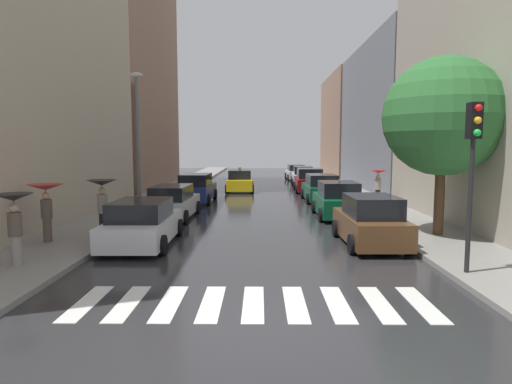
{
  "coord_description": "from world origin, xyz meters",
  "views": [
    {
      "loc": [
        0.14,
        -7.7,
        3.36
      ],
      "look_at": [
        -0.09,
        17.06,
        0.76
      ],
      "focal_mm": 30.41,
      "sensor_mm": 36.0,
      "label": 1
    }
  ],
  "objects_px": {
    "parked_car_left_nearest": "(143,224)",
    "traffic_light_right_corner": "(473,150)",
    "parked_car_left_third": "(196,189)",
    "parked_car_right_fifth": "(303,176)",
    "lamp_post_left": "(138,133)",
    "pedestrian_near_tree": "(14,213)",
    "parked_car_left_second": "(173,203)",
    "parked_car_right_third": "(321,189)",
    "parked_car_right_nearest": "(370,222)",
    "parked_car_right_sixth": "(296,173)",
    "parked_car_right_second": "(338,201)",
    "street_tree_right": "(443,117)",
    "pedestrian_foreground": "(102,195)",
    "taxi_midroad": "(240,181)",
    "pedestrian_by_kerb": "(378,179)",
    "pedestrian_far_side": "(46,198)",
    "parked_car_right_fourth": "(309,181)"
  },
  "relations": [
    {
      "from": "parked_car_left_nearest",
      "to": "traffic_light_right_corner",
      "type": "xyz_separation_m",
      "value": [
        9.32,
        -3.66,
        2.55
      ]
    },
    {
      "from": "parked_car_left_third",
      "to": "parked_car_right_fifth",
      "type": "xyz_separation_m",
      "value": [
        7.62,
        11.91,
        -0.03
      ]
    },
    {
      "from": "lamp_post_left",
      "to": "pedestrian_near_tree",
      "type": "bearing_deg",
      "value": -96.15
    },
    {
      "from": "parked_car_left_second",
      "to": "parked_car_right_third",
      "type": "relative_size",
      "value": 1.08
    },
    {
      "from": "parked_car_right_nearest",
      "to": "pedestrian_near_tree",
      "type": "relative_size",
      "value": 2.09
    },
    {
      "from": "parked_car_right_sixth",
      "to": "parked_car_left_nearest",
      "type": "bearing_deg",
      "value": 163.33
    },
    {
      "from": "parked_car_right_second",
      "to": "traffic_light_right_corner",
      "type": "height_order",
      "value": "traffic_light_right_corner"
    },
    {
      "from": "pedestrian_near_tree",
      "to": "traffic_light_right_corner",
      "type": "height_order",
      "value": "traffic_light_right_corner"
    },
    {
      "from": "parked_car_right_third",
      "to": "pedestrian_near_tree",
      "type": "distance_m",
      "value": 18.27
    },
    {
      "from": "pedestrian_near_tree",
      "to": "street_tree_right",
      "type": "xyz_separation_m",
      "value": [
        13.19,
        4.28,
        2.85
      ]
    },
    {
      "from": "parked_car_right_fifth",
      "to": "pedestrian_near_tree",
      "type": "distance_m",
      "value": 28.5
    },
    {
      "from": "parked_car_right_fifth",
      "to": "pedestrian_foreground",
      "type": "xyz_separation_m",
      "value": [
        -9.39,
        -22.69,
        0.87
      ]
    },
    {
      "from": "parked_car_right_third",
      "to": "parked_car_right_sixth",
      "type": "distance_m",
      "value": 17.49
    },
    {
      "from": "taxi_midroad",
      "to": "pedestrian_near_tree",
      "type": "distance_m",
      "value": 21.56
    },
    {
      "from": "parked_car_left_second",
      "to": "parked_car_right_nearest",
      "type": "distance_m",
      "value": 9.5
    },
    {
      "from": "parked_car_left_nearest",
      "to": "pedestrian_by_kerb",
      "type": "relative_size",
      "value": 2.36
    },
    {
      "from": "parked_car_left_third",
      "to": "parked_car_right_sixth",
      "type": "xyz_separation_m",
      "value": [
        7.51,
        17.89,
        -0.08
      ]
    },
    {
      "from": "parked_car_right_sixth",
      "to": "parked_car_left_second",
      "type": "bearing_deg",
      "value": 160.09
    },
    {
      "from": "parked_car_right_third",
      "to": "parked_car_right_fifth",
      "type": "bearing_deg",
      "value": -0.99
    },
    {
      "from": "parked_car_right_second",
      "to": "pedestrian_by_kerb",
      "type": "relative_size",
      "value": 2.14
    },
    {
      "from": "parked_car_right_second",
      "to": "parked_car_right_sixth",
      "type": "height_order",
      "value": "parked_car_right_second"
    },
    {
      "from": "parked_car_left_nearest",
      "to": "parked_car_left_third",
      "type": "bearing_deg",
      "value": -1.17
    },
    {
      "from": "parked_car_right_nearest",
      "to": "pedestrian_far_side",
      "type": "height_order",
      "value": "pedestrian_far_side"
    },
    {
      "from": "parked_car_left_nearest",
      "to": "parked_car_left_second",
      "type": "height_order",
      "value": "parked_car_left_second"
    },
    {
      "from": "parked_car_right_fifth",
      "to": "pedestrian_near_tree",
      "type": "height_order",
      "value": "pedestrian_near_tree"
    },
    {
      "from": "parked_car_right_nearest",
      "to": "parked_car_right_fourth",
      "type": "bearing_deg",
      "value": -0.65
    },
    {
      "from": "parked_car_right_fourth",
      "to": "pedestrian_foreground",
      "type": "xyz_separation_m",
      "value": [
        -9.29,
        -16.79,
        0.82
      ]
    },
    {
      "from": "parked_car_left_third",
      "to": "parked_car_right_fifth",
      "type": "height_order",
      "value": "parked_car_left_third"
    },
    {
      "from": "parked_car_right_fifth",
      "to": "pedestrian_far_side",
      "type": "relative_size",
      "value": 2.44
    },
    {
      "from": "pedestrian_foreground",
      "to": "pedestrian_by_kerb",
      "type": "height_order",
      "value": "pedestrian_foreground"
    },
    {
      "from": "pedestrian_near_tree",
      "to": "street_tree_right",
      "type": "bearing_deg",
      "value": -1.78
    },
    {
      "from": "parked_car_right_fourth",
      "to": "parked_car_right_third",
      "type": "bearing_deg",
      "value": -177.35
    },
    {
      "from": "parked_car_left_second",
      "to": "taxi_midroad",
      "type": "relative_size",
      "value": 1.08
    },
    {
      "from": "parked_car_left_third",
      "to": "parked_car_right_fourth",
      "type": "distance_m",
      "value": 9.63
    },
    {
      "from": "parked_car_left_nearest",
      "to": "parked_car_left_second",
      "type": "relative_size",
      "value": 0.94
    },
    {
      "from": "parked_car_right_fifth",
      "to": "taxi_midroad",
      "type": "height_order",
      "value": "taxi_midroad"
    },
    {
      "from": "parked_car_right_sixth",
      "to": "lamp_post_left",
      "type": "height_order",
      "value": "lamp_post_left"
    },
    {
      "from": "parked_car_left_second",
      "to": "pedestrian_by_kerb",
      "type": "bearing_deg",
      "value": -65.26
    },
    {
      "from": "parked_car_right_sixth",
      "to": "street_tree_right",
      "type": "xyz_separation_m",
      "value": [
        2.91,
        -28.22,
        3.7
      ]
    },
    {
      "from": "lamp_post_left",
      "to": "parked_car_right_fourth",
      "type": "bearing_deg",
      "value": 51.79
    },
    {
      "from": "parked_car_right_fourth",
      "to": "street_tree_right",
      "type": "distance_m",
      "value": 16.98
    },
    {
      "from": "parked_car_right_nearest",
      "to": "parked_car_right_second",
      "type": "relative_size",
      "value": 1.01
    },
    {
      "from": "parked_car_left_third",
      "to": "parked_car_right_nearest",
      "type": "bearing_deg",
      "value": -144.81
    },
    {
      "from": "parked_car_right_third",
      "to": "pedestrian_by_kerb",
      "type": "distance_m",
      "value": 3.61
    },
    {
      "from": "parked_car_right_fifth",
      "to": "pedestrian_foreground",
      "type": "height_order",
      "value": "pedestrian_foreground"
    },
    {
      "from": "parked_car_left_second",
      "to": "traffic_light_right_corner",
      "type": "relative_size",
      "value": 1.11
    },
    {
      "from": "taxi_midroad",
      "to": "parked_car_right_fifth",
      "type": "bearing_deg",
      "value": -45.14
    },
    {
      "from": "parked_car_right_third",
      "to": "parked_car_right_fourth",
      "type": "distance_m",
      "value": 5.61
    },
    {
      "from": "taxi_midroad",
      "to": "parked_car_right_nearest",
      "type": "bearing_deg",
      "value": -165.31
    },
    {
      "from": "parked_car_right_second",
      "to": "pedestrian_near_tree",
      "type": "relative_size",
      "value": 2.07
    }
  ]
}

